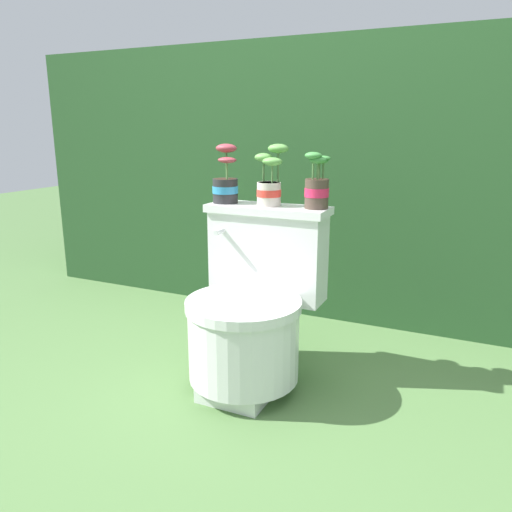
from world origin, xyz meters
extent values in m
plane|color=#4C703D|center=(0.00, 0.00, 0.00)|extent=(12.00, 12.00, 0.00)
cube|color=#234723|center=(0.00, 1.35, 0.70)|extent=(3.62, 0.94, 1.41)
cube|color=silver|center=(-0.06, 0.03, 0.03)|extent=(0.25, 0.33, 0.06)
cylinder|color=silver|center=(-0.06, 0.03, 0.19)|extent=(0.41, 0.41, 0.27)
cylinder|color=silver|center=(-0.06, 0.03, 0.35)|extent=(0.43, 0.43, 0.04)
cube|color=silver|center=(-0.06, 0.26, 0.48)|extent=(0.46, 0.15, 0.35)
cube|color=silver|center=(-0.06, 0.26, 0.67)|extent=(0.49, 0.18, 0.03)
cylinder|color=silver|center=(-0.22, 0.15, 0.58)|extent=(0.02, 0.05, 0.02)
cylinder|color=#262628|center=(-0.25, 0.25, 0.73)|extent=(0.10, 0.10, 0.10)
cylinder|color=#2D84BC|center=(-0.25, 0.25, 0.74)|extent=(0.10, 0.10, 0.03)
cylinder|color=#332319|center=(-0.25, 0.25, 0.77)|extent=(0.09, 0.09, 0.01)
cylinder|color=#4C753D|center=(-0.25, 0.27, 0.83)|extent=(0.01, 0.01, 0.11)
ellipsoid|color=#93333D|center=(-0.25, 0.27, 0.90)|extent=(0.09, 0.06, 0.04)
cylinder|color=#4C753D|center=(-0.23, 0.24, 0.81)|extent=(0.01, 0.01, 0.07)
ellipsoid|color=#93333D|center=(-0.23, 0.24, 0.86)|extent=(0.08, 0.05, 0.02)
cylinder|color=beige|center=(-0.05, 0.25, 0.73)|extent=(0.09, 0.09, 0.09)
cylinder|color=red|center=(-0.05, 0.25, 0.73)|extent=(0.10, 0.10, 0.03)
cylinder|color=#332319|center=(-0.05, 0.25, 0.77)|extent=(0.08, 0.08, 0.01)
cylinder|color=#4C753D|center=(-0.08, 0.27, 0.82)|extent=(0.01, 0.01, 0.08)
ellipsoid|color=#569342|center=(-0.08, 0.27, 0.87)|extent=(0.07, 0.05, 0.03)
cylinder|color=#4C753D|center=(-0.03, 0.24, 0.81)|extent=(0.01, 0.01, 0.07)
ellipsoid|color=#569342|center=(-0.03, 0.24, 0.85)|extent=(0.08, 0.06, 0.03)
cylinder|color=#4C753D|center=(-0.03, 0.28, 0.83)|extent=(0.01, 0.01, 0.12)
ellipsoid|color=#569342|center=(-0.03, 0.28, 0.90)|extent=(0.08, 0.06, 0.04)
cylinder|color=#47382D|center=(0.13, 0.27, 0.74)|extent=(0.09, 0.09, 0.11)
cylinder|color=#D1234C|center=(0.13, 0.27, 0.74)|extent=(0.09, 0.09, 0.03)
cylinder|color=#332319|center=(0.13, 0.27, 0.79)|extent=(0.08, 0.08, 0.01)
cylinder|color=#4C753D|center=(0.14, 0.28, 0.82)|extent=(0.01, 0.01, 0.06)
ellipsoid|color=#387F38|center=(0.14, 0.28, 0.86)|extent=(0.06, 0.05, 0.02)
cylinder|color=#4C753D|center=(0.15, 0.29, 0.83)|extent=(0.01, 0.01, 0.07)
ellipsoid|color=#387F38|center=(0.15, 0.29, 0.87)|extent=(0.05, 0.04, 0.02)
cylinder|color=#4C753D|center=(0.14, 0.26, 0.82)|extent=(0.01, 0.01, 0.06)
ellipsoid|color=#387F38|center=(0.14, 0.26, 0.86)|extent=(0.06, 0.05, 0.03)
cylinder|color=#4C753D|center=(0.12, 0.25, 0.83)|extent=(0.01, 0.01, 0.08)
ellipsoid|color=#387F38|center=(0.12, 0.25, 0.88)|extent=(0.06, 0.05, 0.03)
camera|label=1|loc=(0.71, -1.52, 0.98)|focal=35.00mm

